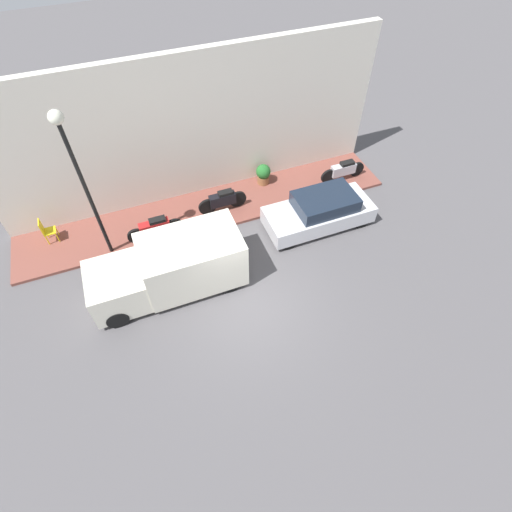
{
  "coord_description": "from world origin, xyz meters",
  "views": [
    {
      "loc": [
        -6.71,
        2.39,
        10.56
      ],
      "look_at": [
        1.15,
        -0.68,
        0.6
      ],
      "focal_mm": 28.0,
      "sensor_mm": 36.0,
      "label": 1
    }
  ],
  "objects": [
    {
      "name": "ground_plane",
      "position": [
        0.0,
        0.0,
        0.0
      ],
      "size": [
        60.0,
        60.0,
        0.0
      ],
      "primitive_type": "plane",
      "color": "#514F51"
    },
    {
      "name": "sidewalk",
      "position": [
        4.42,
        0.0,
        0.06
      ],
      "size": [
        2.25,
        14.04,
        0.11
      ],
      "color": "brown",
      "rests_on": "ground_plane"
    },
    {
      "name": "building_facade",
      "position": [
        5.7,
        0.0,
        2.72
      ],
      "size": [
        0.3,
        14.04,
        5.44
      ],
      "color": "silver",
      "rests_on": "ground_plane"
    },
    {
      "name": "parked_car",
      "position": [
        2.26,
        -3.6,
        0.63
      ],
      "size": [
        1.62,
        3.91,
        1.3
      ],
      "color": "silver",
      "rests_on": "ground_plane"
    },
    {
      "name": "delivery_van",
      "position": [
        1.39,
        2.07,
        0.96
      ],
      "size": [
        1.85,
        4.72,
        1.89
      ],
      "color": "silver",
      "rests_on": "ground_plane"
    },
    {
      "name": "scooter_silver",
      "position": [
        4.14,
        -5.63,
        0.55
      ],
      "size": [
        0.3,
        1.92,
        0.8
      ],
      "color": "#B7B7BF",
      "rests_on": "sidewalk"
    },
    {
      "name": "motorcycle_black",
      "position": [
        4.17,
        -0.53,
        0.57
      ],
      "size": [
        0.3,
        1.86,
        0.84
      ],
      "color": "black",
      "rests_on": "sidewalk"
    },
    {
      "name": "motorcycle_red",
      "position": [
        3.68,
        2.12,
        0.56
      ],
      "size": [
        0.3,
        1.97,
        0.83
      ],
      "color": "#B21E1E",
      "rests_on": "sidewalk"
    },
    {
      "name": "streetlamp",
      "position": [
        3.6,
        3.75,
        3.81
      ],
      "size": [
        0.4,
        0.4,
        5.28
      ],
      "color": "black",
      "rests_on": "sidewalk"
    },
    {
      "name": "potted_plant",
      "position": [
        5.09,
        -2.53,
        0.57
      ],
      "size": [
        0.58,
        0.58,
        0.85
      ],
      "color": "brown",
      "rests_on": "sidewalk"
    },
    {
      "name": "cafe_chair",
      "position": [
        4.86,
        5.65,
        0.64
      ],
      "size": [
        0.4,
        0.4,
        0.95
      ],
      "color": "yellow",
      "rests_on": "sidewalk"
    }
  ]
}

